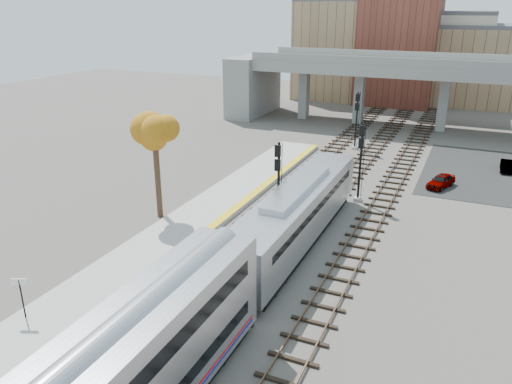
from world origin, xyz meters
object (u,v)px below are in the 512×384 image
Objects in this scene: signal_mast_near at (278,189)px; signal_mast_far at (356,122)px; tree at (154,133)px; car_b at (507,166)px; locomotive at (297,213)px; signal_mast_mid at (360,164)px; car_a at (441,181)px.

signal_mast_far is at bearing 90.00° from signal_mast_near.
tree is 34.79m from car_b.
locomotive is 9.92m from signal_mast_mid.
tree is 25.78m from car_a.
signal_mast_mid is 16.73m from tree.
signal_mast_mid is (2.00, 9.67, 0.96)m from locomotive.
tree is at bearing 179.28° from locomotive.
car_b is (11.61, 13.95, -2.67)m from signal_mast_mid.
signal_mast_far is 2.01× the size of car_b.
signal_mast_far is 16.03m from car_b.
car_b is (15.71, 21.86, -2.59)m from signal_mast_near.
locomotive is at bearing -120.01° from car_b.
signal_mast_mid reaches higher than locomotive.
locomotive reaches higher than car_b.
signal_mast_mid is at bearing -129.82° from car_b.
signal_mast_near is at bearing -104.01° from car_a.
signal_mast_mid is 2.07× the size of car_b.
signal_mast_mid is 1.91× the size of car_a.
signal_mast_far reaches higher than car_b.
car_a reaches higher than car_b.
car_a is at bearing 63.22° from locomotive.
car_b is (15.71, -1.88, -2.54)m from signal_mast_far.
tree reaches higher than car_a.
signal_mast_far is (-4.10, 15.84, -0.13)m from signal_mast_mid.
locomotive is 5.45× the size of car_a.
tree is at bearing -109.96° from signal_mast_far.
car_b is (24.93, 23.48, -6.12)m from tree.
signal_mast_mid is 1.03× the size of signal_mast_far.
tree reaches higher than signal_mast_far.
tree is 2.58× the size of car_a.
signal_mast_near is 27.04m from car_b.
tree reaches higher than signal_mast_near.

